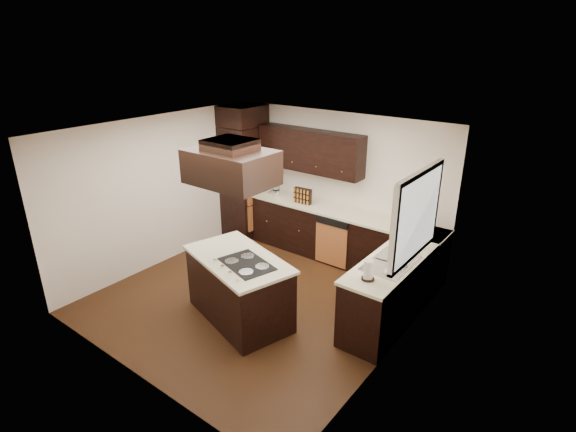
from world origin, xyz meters
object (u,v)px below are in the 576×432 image
Objects in this scene: island at (239,289)px; spice_rack at (303,196)px; oven_column at (245,181)px; range_hood at (231,167)px.

spice_rack is at bearing 120.25° from island.
oven_column is 2.99m from island.
oven_column is at bearing 147.21° from island.
oven_column is at bearing 176.21° from spice_rack.
spice_rack is at bearing -0.28° from oven_column.
island is 4.60× the size of spice_rack.
range_hood is 2.56m from spice_rack.
island is at bearing -49.66° from oven_column.
oven_column reaches higher than island.
island is 1.72m from range_hood.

